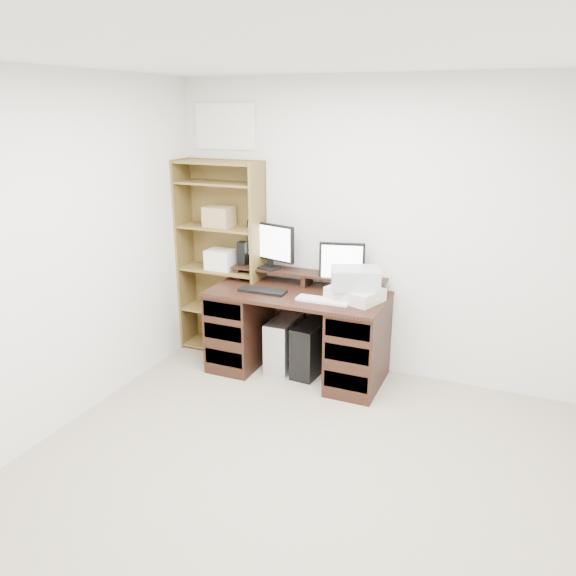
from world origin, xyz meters
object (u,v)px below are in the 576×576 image
Objects in this scene: monitor_wide at (270,244)px; printer at (355,294)px; monitor_small at (342,265)px; tower_black at (311,348)px; bookshelf at (222,257)px; desk at (298,332)px; tower_silver at (284,343)px.

monitor_wide is 1.23× the size of printer.
monitor_wide is 1.20× the size of monitor_small.
bookshelf reaches higher than tower_black.
desk is at bearing -161.72° from printer.
monitor_small is 0.31m from printer.
printer is 0.88× the size of tower_silver.
printer is 0.87m from tower_silver.
monitor_wide is 0.68m from monitor_small.
bookshelf reaches higher than tower_silver.
monitor_small is at bearing 14.52° from monitor_wide.
tower_silver is (0.19, -0.14, -0.86)m from monitor_wide.
monitor_wide is at bearing 165.32° from monitor_small.
tower_silver is 0.99m from bookshelf.
tower_silver is 0.97× the size of tower_black.
tower_silver is at bearing -166.46° from printer.
monitor_small is 0.79m from tower_black.
tower_silver is (-0.65, 0.06, -0.57)m from printer.
monitor_small is at bearing 29.60° from desk.
monitor_wide is 1.08× the size of tower_silver.
bookshelf reaches higher than monitor_small.
printer is (0.50, -0.00, 0.41)m from desk.
tower_silver is at bearing 160.23° from desk.
printer is 0.86× the size of tower_black.
monitor_wide reaches higher than tower_black.
monitor_wide is at bearing -174.36° from printer.
printer is at bearing -0.21° from desk.
tower_black is 1.19m from bookshelf.
bookshelf reaches higher than desk.
tower_black is at bearing -169.44° from printer.
monitor_wide reaches higher than desk.
monitor_small is 0.89m from tower_silver.
desk is 1.02m from bookshelf.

